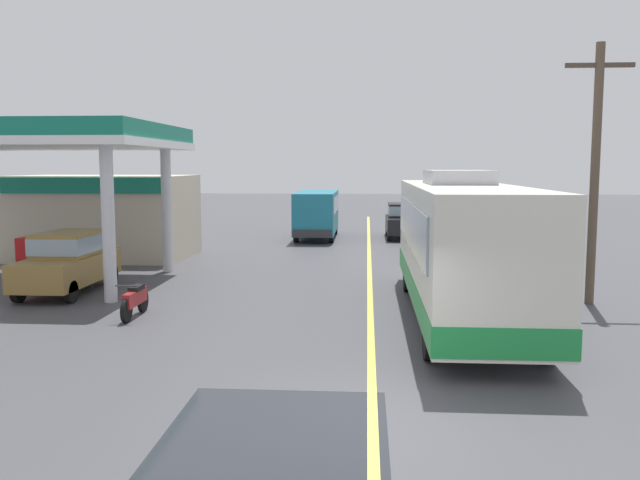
{
  "coord_description": "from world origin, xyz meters",
  "views": [
    {
      "loc": [
        -0.11,
        -9.62,
        3.81
      ],
      "look_at": [
        -1.5,
        10.0,
        1.6
      ],
      "focal_mm": 37.3,
      "sensor_mm": 36.0,
      "label": 1
    }
  ],
  "objects_px": {
    "car_trailing_behind_bus": "(403,219)",
    "minibus_opposing_lane": "(317,210)",
    "coach_bus_main": "(462,249)",
    "motorcycle_parked_forecourt": "(135,300)",
    "pedestrian_near_pump": "(87,259)",
    "car_at_pump": "(68,259)"
  },
  "relations": [
    {
      "from": "car_at_pump",
      "to": "pedestrian_near_pump",
      "type": "relative_size",
      "value": 2.53
    },
    {
      "from": "car_at_pump",
      "to": "motorcycle_parked_forecourt",
      "type": "distance_m",
      "value": 4.47
    },
    {
      "from": "coach_bus_main",
      "to": "pedestrian_near_pump",
      "type": "relative_size",
      "value": 6.65
    },
    {
      "from": "minibus_opposing_lane",
      "to": "car_at_pump",
      "type": "bearing_deg",
      "value": -112.33
    },
    {
      "from": "coach_bus_main",
      "to": "car_trailing_behind_bus",
      "type": "distance_m",
      "value": 18.38
    },
    {
      "from": "coach_bus_main",
      "to": "car_at_pump",
      "type": "distance_m",
      "value": 11.63
    },
    {
      "from": "car_trailing_behind_bus",
      "to": "minibus_opposing_lane",
      "type": "bearing_deg",
      "value": -173.95
    },
    {
      "from": "minibus_opposing_lane",
      "to": "motorcycle_parked_forecourt",
      "type": "distance_m",
      "value": 18.87
    },
    {
      "from": "coach_bus_main",
      "to": "pedestrian_near_pump",
      "type": "xyz_separation_m",
      "value": [
        -11.04,
        3.07,
        -0.79
      ]
    },
    {
      "from": "minibus_opposing_lane",
      "to": "car_trailing_behind_bus",
      "type": "xyz_separation_m",
      "value": [
        4.51,
        0.48,
        -0.46
      ]
    },
    {
      "from": "pedestrian_near_pump",
      "to": "car_at_pump",
      "type": "bearing_deg",
      "value": -116.22
    },
    {
      "from": "pedestrian_near_pump",
      "to": "car_trailing_behind_bus",
      "type": "bearing_deg",
      "value": 55.42
    },
    {
      "from": "minibus_opposing_lane",
      "to": "coach_bus_main",
      "type": "bearing_deg",
      "value": -74.37
    },
    {
      "from": "coach_bus_main",
      "to": "minibus_opposing_lane",
      "type": "xyz_separation_m",
      "value": [
        -5.01,
        17.88,
        -0.25
      ]
    },
    {
      "from": "motorcycle_parked_forecourt",
      "to": "car_at_pump",
      "type": "bearing_deg",
      "value": 135.12
    },
    {
      "from": "minibus_opposing_lane",
      "to": "pedestrian_near_pump",
      "type": "bearing_deg",
      "value": -112.16
    },
    {
      "from": "car_at_pump",
      "to": "motorcycle_parked_forecourt",
      "type": "relative_size",
      "value": 2.33
    },
    {
      "from": "car_at_pump",
      "to": "car_trailing_behind_bus",
      "type": "height_order",
      "value": "same"
    },
    {
      "from": "motorcycle_parked_forecourt",
      "to": "car_trailing_behind_bus",
      "type": "distance_m",
      "value": 20.55
    },
    {
      "from": "car_at_pump",
      "to": "minibus_opposing_lane",
      "type": "distance_m",
      "value": 16.7
    },
    {
      "from": "coach_bus_main",
      "to": "motorcycle_parked_forecourt",
      "type": "height_order",
      "value": "coach_bus_main"
    },
    {
      "from": "coach_bus_main",
      "to": "car_trailing_behind_bus",
      "type": "height_order",
      "value": "coach_bus_main"
    }
  ]
}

